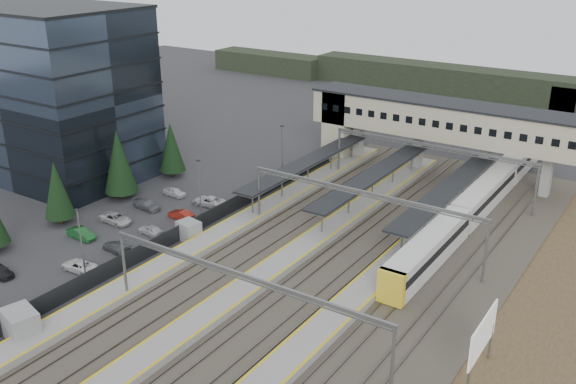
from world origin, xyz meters
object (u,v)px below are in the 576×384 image
Objects in this scene: relay_cabin_far at (189,231)px; footbridge at (425,121)px; office_building at (56,94)px; billboard at (483,337)px; relay_cabin_near at (21,325)px; train at (484,196)px.

footbridge is at bearing 69.74° from relay_cabin_far.
billboard is at bearing -10.93° from office_building.
relay_cabin_far is (30.17, -6.67, -11.07)m from office_building.
billboard is at bearing 25.76° from relay_cabin_near.
relay_cabin_near is 23.14m from relay_cabin_far.
relay_cabin_near is 0.07× the size of train.
office_building reaches higher than relay_cabin_near.
office_building reaches higher than billboard.
footbridge reaches higher than relay_cabin_far.
train is at bearing 63.98° from relay_cabin_near.
office_building is 68.17m from billboard.
office_building is 6.38× the size of relay_cabin_near.
relay_cabin_far is 39.67m from footbridge.
office_building reaches higher than relay_cabin_far.
train is (24.70, 50.60, 0.57)m from relay_cabin_near.
train is (56.00, 20.82, -10.24)m from office_building.
billboard is at bearing -62.06° from footbridge.
relay_cabin_far is at bearing -133.22° from train.
office_building is 8.77× the size of relay_cabin_far.
train reaches higher than relay_cabin_far.
billboard is (22.71, -42.83, -4.18)m from footbridge.
relay_cabin_far is (-1.13, 23.11, -0.25)m from relay_cabin_near.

